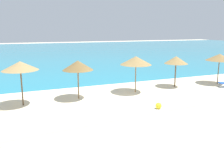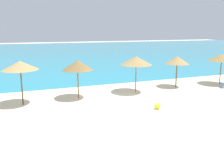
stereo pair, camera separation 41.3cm
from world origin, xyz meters
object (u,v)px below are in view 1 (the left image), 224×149
object	(u,v)px
beach_umbrella_4	(78,65)
beach_umbrella_5	(136,61)
beach_umbrella_6	(176,60)
beach_ball	(159,106)
beach_umbrella_7	(220,57)
beach_umbrella_3	(20,66)

from	to	relation	value
beach_umbrella_4	beach_umbrella_5	distance (m)	4.54
beach_umbrella_5	beach_umbrella_6	world-z (taller)	beach_umbrella_5
beach_umbrella_5	beach_ball	world-z (taller)	beach_umbrella_5
beach_umbrella_7	beach_ball	distance (m)	9.77
beach_umbrella_3	beach_umbrella_5	distance (m)	8.26
beach_umbrella_5	beach_umbrella_6	xyz separation A→B (m)	(4.01, 0.37, -0.20)
beach_umbrella_4	beach_umbrella_6	size ratio (longest dim) A/B	1.04
beach_umbrella_5	beach_umbrella_7	bearing A→B (deg)	-0.81
beach_umbrella_3	beach_umbrella_4	xyz separation A→B (m)	(3.72, 0.13, -0.20)
beach_umbrella_6	beach_umbrella_7	size ratio (longest dim) A/B	0.97
beach_umbrella_3	beach_umbrella_7	size ratio (longest dim) A/B	1.06
beach_umbrella_4	beach_umbrella_5	xyz separation A→B (m)	(4.54, 0.03, 0.12)
beach_umbrella_7	beach_umbrella_5	bearing A→B (deg)	179.19
beach_umbrella_3	beach_umbrella_6	distance (m)	12.28
beach_umbrella_3	beach_ball	distance (m)	9.06
beach_umbrella_6	beach_umbrella_7	xyz separation A→B (m)	(4.32, -0.49, 0.10)
beach_umbrella_6	beach_ball	world-z (taller)	beach_umbrella_6
beach_umbrella_5	beach_ball	xyz separation A→B (m)	(-0.38, -3.93, -2.33)
beach_umbrella_4	beach_umbrella_6	bearing A→B (deg)	2.70
beach_umbrella_3	beach_umbrella_7	distance (m)	16.59
beach_umbrella_7	beach_ball	size ratio (longest dim) A/B	7.05
beach_umbrella_5	beach_umbrella_7	xyz separation A→B (m)	(8.33, -0.12, -0.10)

